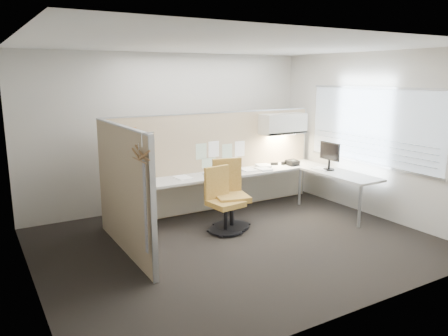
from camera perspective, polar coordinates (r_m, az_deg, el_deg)
floor at (r=6.51m, az=1.63°, el=-9.70°), size 5.50×4.50×0.01m
ceiling at (r=6.06m, az=1.79°, el=15.79°), size 5.50×4.50×0.01m
wall_back at (r=8.11m, az=-6.84°, el=4.81°), size 5.50×0.02×2.80m
wall_front at (r=4.44m, az=17.41°, el=-1.65°), size 5.50×0.02×2.80m
wall_left at (r=5.24m, az=-24.67°, el=-0.17°), size 0.02×4.50×2.80m
wall_right at (r=7.94m, az=18.79°, el=4.10°), size 0.02×4.50×2.80m
window_pane at (r=7.90m, az=18.75°, el=5.17°), size 0.01×2.80×1.30m
partition_back at (r=7.86m, az=-1.15°, el=0.79°), size 4.10×0.06×1.75m
partition_left at (r=6.07m, az=-12.99°, el=-2.89°), size 0.06×2.20×1.75m
desk at (r=7.72m, az=3.05°, el=-1.51°), size 4.00×2.07×0.73m
overhead_bin at (r=8.33m, az=7.70°, el=5.75°), size 0.90×0.36×0.38m
task_light_strip at (r=8.36m, az=7.66°, el=4.32°), size 0.60×0.06×0.02m
pinned_papers at (r=7.84m, az=-0.53°, el=1.94°), size 1.01×0.00×0.47m
poster at (r=7.10m, az=-12.38°, el=3.76°), size 0.28×0.00×0.35m
chair_left at (r=6.81m, az=-0.18°, el=-4.51°), size 0.53×0.55×1.00m
chair_right at (r=7.01m, az=0.80°, el=-3.73°), size 0.60×0.62×1.08m
monitor at (r=8.03m, az=13.62°, el=1.74°), size 0.20×0.47×0.50m
phone at (r=8.36m, az=8.95°, el=0.69°), size 0.22×0.21×0.12m
stapler at (r=8.36m, az=6.60°, el=0.56°), size 0.15×0.09×0.05m
tape_dispenser at (r=8.41m, az=7.84°, el=0.63°), size 0.11×0.08×0.06m
coat_hook at (r=5.00m, az=-10.67°, el=0.34°), size 0.18×0.47×1.40m
paper_stack_0 at (r=6.98m, az=-11.05°, el=-1.93°), size 0.24×0.31×0.04m
paper_stack_1 at (r=7.28m, az=-5.42°, el=-1.26°), size 0.25×0.31×0.02m
paper_stack_2 at (r=7.40m, az=-1.48°, el=-0.89°), size 0.25×0.31×0.04m
paper_stack_3 at (r=7.86m, az=3.15°, el=-0.24°), size 0.24×0.31×0.02m
paper_stack_4 at (r=7.93m, az=5.20°, el=-0.13°), size 0.24×0.31×0.03m
paper_stack_5 at (r=8.12m, az=12.62°, el=-0.11°), size 0.29×0.34×0.02m
paper_stack_6 at (r=8.17m, az=5.16°, el=0.28°), size 0.30×0.35×0.04m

